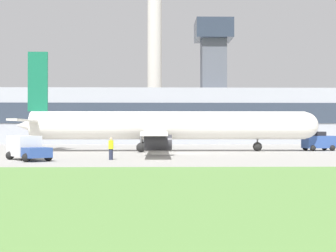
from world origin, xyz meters
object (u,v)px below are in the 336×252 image
at_px(airplane, 164,126).
at_px(pushback_tug, 319,142).
at_px(ground_crew_person, 111,148).
at_px(baggage_truck, 27,148).

distance_m(airplane, pushback_tug, 18.45).
bearing_deg(ground_crew_person, baggage_truck, -178.20).
height_order(pushback_tug, baggage_truck, pushback_tug).
distance_m(baggage_truck, ground_crew_person, 6.94).
bearing_deg(pushback_tug, airplane, -176.24).
xyz_separation_m(pushback_tug, ground_crew_person, (-22.96, -15.91, -0.07)).
bearing_deg(baggage_truck, ground_crew_person, 1.80).
height_order(airplane, pushback_tug, airplane).
relative_size(pushback_tug, baggage_truck, 0.74).
height_order(airplane, ground_crew_person, airplane).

